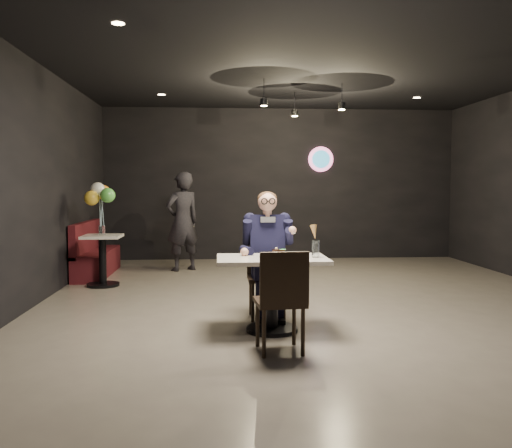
{
  "coord_description": "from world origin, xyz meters",
  "views": [
    {
      "loc": [
        -1.27,
        -6.31,
        1.46
      ],
      "look_at": [
        -0.85,
        -0.36,
        1.04
      ],
      "focal_mm": 38.0,
      "sensor_mm": 36.0,
      "label": 1
    }
  ],
  "objects": [
    {
      "name": "balloon_bunch",
      "position": [
        -2.95,
        1.68,
        1.22
      ],
      "size": [
        0.39,
        0.39,
        0.64
      ],
      "primitive_type": "cube",
      "color": "gold",
      "rests_on": "balloon_vase"
    },
    {
      "name": "floor",
      "position": [
        0.0,
        0.0,
        0.0
      ],
      "size": [
        9.0,
        9.0,
        0.0
      ],
      "primitive_type": "plane",
      "color": "slate",
      "rests_on": "ground"
    },
    {
      "name": "seated_man",
      "position": [
        -0.73,
        -0.41,
        0.72
      ],
      "size": [
        0.6,
        0.8,
        1.44
      ],
      "primitive_type": "cube",
      "color": "black",
      "rests_on": "floor"
    },
    {
      "name": "dessert_plate",
      "position": [
        -0.7,
        -1.03,
        0.76
      ],
      "size": [
        0.24,
        0.24,
        0.01
      ],
      "primitive_type": "cylinder",
      "color": "white",
      "rests_on": "main_table"
    },
    {
      "name": "mint_leaf",
      "position": [
        -0.64,
        -1.08,
        0.84
      ],
      "size": [
        0.07,
        0.04,
        0.01
      ],
      "primitive_type": "ellipsoid",
      "color": "green",
      "rests_on": "cake_slice"
    },
    {
      "name": "balloon_vase",
      "position": [
        -2.95,
        1.68,
        0.82
      ],
      "size": [
        0.09,
        0.09,
        0.14
      ],
      "primitive_type": "cylinder",
      "color": "silver",
      "rests_on": "side_table"
    },
    {
      "name": "wafer_cone",
      "position": [
        -0.31,
        -1.0,
        1.0
      ],
      "size": [
        0.09,
        0.09,
        0.14
      ],
      "primitive_type": "cone",
      "rotation": [
        0.0,
        0.0,
        0.26
      ],
      "color": "tan",
      "rests_on": "sundae_glass"
    },
    {
      "name": "booth_bench",
      "position": [
        -3.25,
        2.68,
        0.44
      ],
      "size": [
        0.44,
        1.76,
        0.88
      ],
      "primitive_type": "cube",
      "color": "#3F0D18",
      "rests_on": "floor"
    },
    {
      "name": "pendant_lights",
      "position": [
        0.0,
        2.0,
        2.88
      ],
      "size": [
        1.4,
        1.2,
        0.36
      ],
      "primitive_type": "cube",
      "color": "black",
      "rests_on": "floor"
    },
    {
      "name": "chair_far",
      "position": [
        -0.73,
        -0.41,
        0.46
      ],
      "size": [
        0.42,
        0.46,
        0.92
      ],
      "primitive_type": "cube",
      "color": "black",
      "rests_on": "floor"
    },
    {
      "name": "cake_slice",
      "position": [
        -0.67,
        -1.05,
        0.8
      ],
      "size": [
        0.12,
        0.11,
        0.07
      ],
      "primitive_type": "cube",
      "rotation": [
        0.0,
        0.0,
        0.35
      ],
      "color": "black",
      "rests_on": "dessert_plate"
    },
    {
      "name": "passerby",
      "position": [
        -1.87,
        3.07,
        0.85
      ],
      "size": [
        0.74,
        0.68,
        1.71
      ],
      "primitive_type": "imported",
      "rotation": [
        0.0,
        0.0,
        3.7
      ],
      "color": "black",
      "rests_on": "floor"
    },
    {
      "name": "wall_sign",
      "position": [
        0.8,
        4.47,
        2.0
      ],
      "size": [
        0.5,
        0.06,
        0.5
      ],
      "primitive_type": null,
      "color": "pink",
      "rests_on": "floor"
    },
    {
      "name": "main_table",
      "position": [
        -0.73,
        -0.96,
        0.38
      ],
      "size": [
        1.1,
        0.7,
        0.75
      ],
      "primitive_type": "cube",
      "color": "white",
      "rests_on": "floor"
    },
    {
      "name": "chair_near",
      "position": [
        -0.73,
        -1.63,
        0.46
      ],
      "size": [
        0.46,
        0.49,
        0.92
      ],
      "primitive_type": "cube",
      "rotation": [
        0.0,
        0.0,
        0.09
      ],
      "color": "black",
      "rests_on": "floor"
    },
    {
      "name": "side_table",
      "position": [
        -2.95,
        1.68,
        0.34
      ],
      "size": [
        0.54,
        0.54,
        0.68
      ],
      "primitive_type": "cube",
      "color": "white",
      "rests_on": "floor"
    },
    {
      "name": "sundae_glass",
      "position": [
        -0.29,
        -0.99,
        0.84
      ],
      "size": [
        0.08,
        0.08,
        0.17
      ],
      "primitive_type": "cylinder",
      "color": "silver",
      "rests_on": "main_table"
    }
  ]
}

